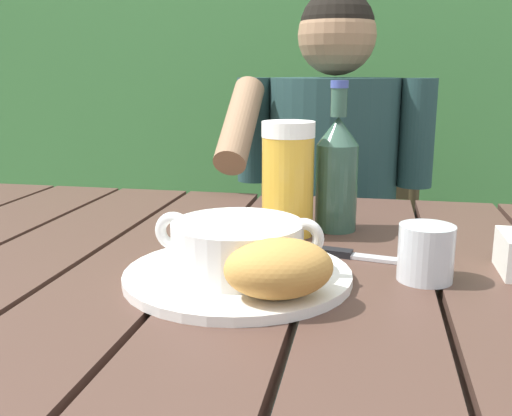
# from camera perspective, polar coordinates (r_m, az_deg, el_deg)

# --- Properties ---
(dining_table) EXTENTS (1.42, 0.97, 0.74)m
(dining_table) POSITION_cam_1_polar(r_m,az_deg,el_deg) (0.81, -0.62, -11.65)
(dining_table) COLOR #493128
(dining_table) RESTS_ON ground_plane
(hedge_backdrop) EXTENTS (3.25, 0.84, 2.31)m
(hedge_backdrop) POSITION_cam_1_polar(r_m,az_deg,el_deg) (2.56, 7.30, 15.83)
(hedge_backdrop) COLOR #3E793D
(hedge_backdrop) RESTS_ON ground_plane
(chair_near_diner) EXTENTS (0.48, 0.44, 0.97)m
(chair_near_diner) POSITION_cam_1_polar(r_m,az_deg,el_deg) (1.72, 7.55, -4.21)
(chair_near_diner) COLOR #3D321E
(chair_near_diner) RESTS_ON ground_plane
(person_eating) EXTENTS (0.48, 0.47, 1.19)m
(person_eating) POSITION_cam_1_polar(r_m,az_deg,el_deg) (1.48, 7.17, 1.54)
(person_eating) COLOR #223F3E
(person_eating) RESTS_ON ground_plane
(serving_plate) EXTENTS (0.29, 0.29, 0.01)m
(serving_plate) POSITION_cam_1_polar(r_m,az_deg,el_deg) (0.74, -1.78, -6.53)
(serving_plate) COLOR white
(serving_plate) RESTS_ON dining_table
(soup_bowl) EXTENTS (0.21, 0.16, 0.07)m
(soup_bowl) POSITION_cam_1_polar(r_m,az_deg,el_deg) (0.73, -1.80, -3.64)
(soup_bowl) COLOR white
(soup_bowl) RESTS_ON serving_plate
(bread_roll) EXTENTS (0.15, 0.13, 0.07)m
(bread_roll) POSITION_cam_1_polar(r_m,az_deg,el_deg) (0.65, 2.22, -5.85)
(bread_roll) COLOR #C58D42
(bread_roll) RESTS_ON serving_plate
(beer_glass) EXTENTS (0.08, 0.08, 0.18)m
(beer_glass) POSITION_cam_1_polar(r_m,az_deg,el_deg) (0.93, 3.10, 2.86)
(beer_glass) COLOR gold
(beer_glass) RESTS_ON dining_table
(beer_bottle) EXTENTS (0.07, 0.07, 0.24)m
(beer_bottle) POSITION_cam_1_polar(r_m,az_deg,el_deg) (0.96, 7.84, 3.57)
(beer_bottle) COLOR #305040
(beer_bottle) RESTS_ON dining_table
(water_glass_small) EXTENTS (0.07, 0.07, 0.07)m
(water_glass_small) POSITION_cam_1_polar(r_m,az_deg,el_deg) (0.76, 16.14, -4.21)
(water_glass_small) COLOR silver
(water_glass_small) RESTS_ON dining_table
(table_knife) EXTENTS (0.15, 0.05, 0.01)m
(table_knife) POSITION_cam_1_polar(r_m,az_deg,el_deg) (0.84, 9.09, -4.50)
(table_knife) COLOR silver
(table_knife) RESTS_ON dining_table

